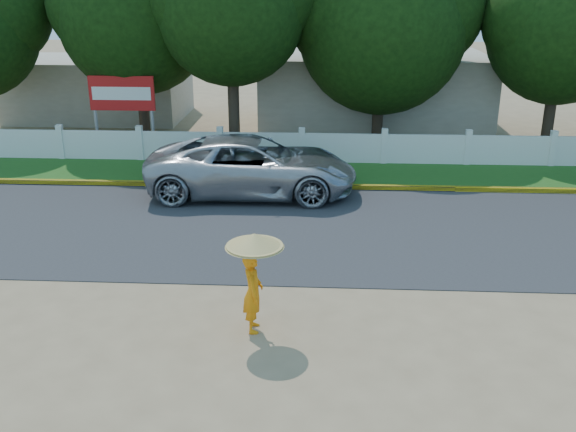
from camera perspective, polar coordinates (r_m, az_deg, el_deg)
name	(u,v)px	position (r m, az deg, el deg)	size (l,w,h in m)	color
ground	(283,309)	(13.33, -0.47, -8.26)	(120.00, 120.00, 0.00)	#9E8460
road	(293,228)	(17.40, 0.45, -1.12)	(60.00, 7.00, 0.02)	#38383A
grass_verge	(300,173)	(22.36, 1.09, 3.83)	(60.00, 3.50, 0.03)	#2D601E
curb	(298,186)	(20.72, 0.91, 2.66)	(40.00, 0.18, 0.16)	yellow
fence	(302,148)	(23.62, 1.23, 6.07)	(40.00, 0.10, 1.10)	silver
building_near	(372,90)	(30.14, 7.52, 11.08)	(10.00, 6.00, 3.20)	#B7AD99
building_far	(101,88)	(32.88, -16.29, 10.87)	(8.00, 5.00, 2.80)	#B7AD99
vehicle	(252,166)	(20.03, -3.20, 4.46)	(2.99, 6.49, 1.80)	#ACAFB5
monk_with_parasol	(254,268)	(12.03, -3.08, -4.65)	(1.10, 1.10, 2.00)	orange
billboard	(122,97)	(25.51, -14.53, 10.16)	(2.50, 0.13, 2.95)	gray
tree_row	(403,20)	(26.01, 10.20, 16.76)	(37.25, 7.46, 9.03)	#473828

